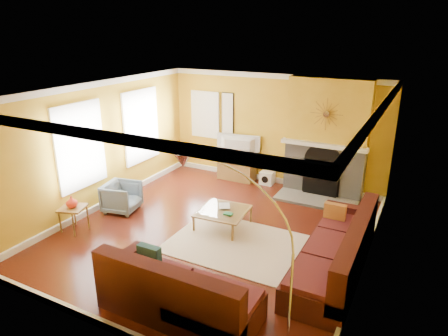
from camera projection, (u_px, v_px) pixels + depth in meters
The scene contains 27 objects.
floor at pixel (215, 232), 7.71m from camera, with size 5.50×6.00×0.02m, color #612214.
ceiling at pixel (214, 90), 6.80m from camera, with size 5.50×6.00×0.02m, color white.
wall_back at pixel (274, 130), 9.77m from camera, with size 5.50×0.02×2.70m, color gold.
wall_front at pixel (93, 239), 4.73m from camera, with size 5.50×0.02×2.70m, color gold.
wall_left at pixel (101, 146), 8.45m from camera, with size 0.02×6.00×2.70m, color gold.
wall_right at pixel (374, 193), 6.05m from camera, with size 0.02×6.00×2.70m, color gold.
baseboard at pixel (215, 228), 7.68m from camera, with size 5.50×6.00×0.12m, color white, non-canonical shape.
crown_molding at pixel (214, 94), 6.82m from camera, with size 5.50×6.00×0.12m, color white, non-canonical shape.
window_left_near at pixel (141, 126), 9.47m from camera, with size 0.06×1.22×1.72m, color white.
window_left_far at pixel (79, 146), 7.88m from camera, with size 0.06×1.22×1.72m, color white.
window_back at pixel (205, 114), 10.48m from camera, with size 0.82×0.06×1.22m, color white.
wall_art at pixel (228, 115), 10.19m from camera, with size 0.34×0.04×1.14m, color white.
fireplace at pixel (327, 138), 9.01m from camera, with size 1.80×0.40×2.70m, color gray, non-canonical shape.
mantel at pixel (324, 145), 8.84m from camera, with size 1.92×0.22×0.08m, color white.
hearth at pixel (316, 201), 8.99m from camera, with size 1.80×0.70×0.06m, color gray.
sunburst at pixel (326, 114), 8.61m from camera, with size 0.70×0.04×0.70m, color olive, non-canonical shape.
rug at pixel (237, 244), 7.24m from camera, with size 2.40×1.80×0.02m, color beige.
sectional_sofa at pixel (255, 244), 6.38m from camera, with size 3.16×3.82×0.90m, color #441815, non-canonical shape.
coffee_table at pixel (223, 218), 7.81m from camera, with size 0.92×0.92×0.36m, color white, non-canonical shape.
media_console at pixel (237, 170), 10.26m from camera, with size 0.93×0.42×0.51m, color olive.
tv at pixel (237, 148), 10.07m from camera, with size 1.13×0.15×0.65m, color black.
subwoofer at pixel (267, 177), 9.99m from camera, with size 0.33×0.33×0.33m, color white.
armchair at pixel (122, 197), 8.46m from camera, with size 0.67×0.69×0.63m, color slate.
side_table at pixel (74, 219), 7.66m from camera, with size 0.45×0.45×0.49m, color olive, non-canonical shape.
vase at pixel (72, 202), 7.54m from camera, with size 0.22×0.22×0.22m, color red.
book at pixel (219, 206), 7.89m from camera, with size 0.22×0.29×0.03m, color white.
arc_lamp at pixel (240, 258), 4.68m from camera, with size 1.47×0.36×2.35m, color silver, non-canonical shape.
Camera 1 is at (3.31, -6.00, 3.73)m, focal length 32.00 mm.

